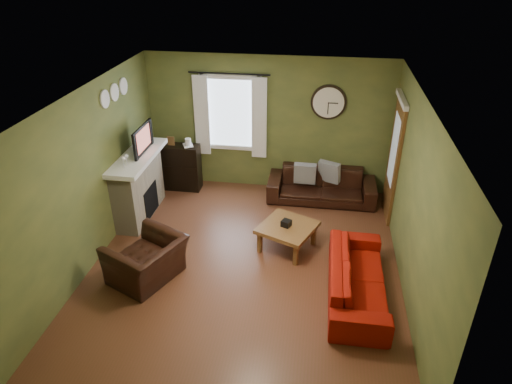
# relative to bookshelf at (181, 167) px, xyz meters

# --- Properties ---
(floor) EXTENTS (4.60, 5.20, 0.00)m
(floor) POSITION_rel_bookshelf_xyz_m (1.67, -2.24, -0.46)
(floor) COLOR brown
(floor) RESTS_ON ground
(ceiling) EXTENTS (4.60, 5.20, 0.00)m
(ceiling) POSITION_rel_bookshelf_xyz_m (1.67, -2.24, 2.14)
(ceiling) COLOR white
(ceiling) RESTS_ON ground
(wall_left) EXTENTS (0.00, 5.20, 2.60)m
(wall_left) POSITION_rel_bookshelf_xyz_m (-0.63, -2.24, 0.84)
(wall_left) COLOR #56612D
(wall_left) RESTS_ON ground
(wall_right) EXTENTS (0.00, 5.20, 2.60)m
(wall_right) POSITION_rel_bookshelf_xyz_m (3.97, -2.24, 0.84)
(wall_right) COLOR #56612D
(wall_right) RESTS_ON ground
(wall_back) EXTENTS (4.60, 0.00, 2.60)m
(wall_back) POSITION_rel_bookshelf_xyz_m (1.67, 0.36, 0.84)
(wall_back) COLOR #56612D
(wall_back) RESTS_ON ground
(wall_front) EXTENTS (4.60, 0.00, 2.60)m
(wall_front) POSITION_rel_bookshelf_xyz_m (1.67, -4.84, 0.84)
(wall_front) COLOR #56612D
(wall_front) RESTS_ON ground
(fireplace) EXTENTS (0.40, 1.40, 1.10)m
(fireplace) POSITION_rel_bookshelf_xyz_m (-0.43, -1.09, 0.09)
(fireplace) COLOR tan
(fireplace) RESTS_ON floor
(firebox) EXTENTS (0.04, 0.60, 0.55)m
(firebox) POSITION_rel_bookshelf_xyz_m (-0.24, -1.09, -0.16)
(firebox) COLOR black
(firebox) RESTS_ON fireplace
(mantel) EXTENTS (0.58, 1.60, 0.08)m
(mantel) POSITION_rel_bookshelf_xyz_m (-0.40, -1.09, 0.68)
(mantel) COLOR white
(mantel) RESTS_ON fireplace
(tv) EXTENTS (0.08, 0.60, 0.35)m
(tv) POSITION_rel_bookshelf_xyz_m (-0.38, -0.94, 0.90)
(tv) COLOR black
(tv) RESTS_ON mantel
(tv_screen) EXTENTS (0.02, 0.62, 0.36)m
(tv_screen) POSITION_rel_bookshelf_xyz_m (-0.30, -0.94, 0.95)
(tv_screen) COLOR #994C3F
(tv_screen) RESTS_ON mantel
(medallion_left) EXTENTS (0.28, 0.28, 0.03)m
(medallion_left) POSITION_rel_bookshelf_xyz_m (-0.61, -1.44, 1.79)
(medallion_left) COLOR white
(medallion_left) RESTS_ON wall_left
(medallion_mid) EXTENTS (0.28, 0.28, 0.03)m
(medallion_mid) POSITION_rel_bookshelf_xyz_m (-0.61, -1.09, 1.79)
(medallion_mid) COLOR white
(medallion_mid) RESTS_ON wall_left
(medallion_right) EXTENTS (0.28, 0.28, 0.03)m
(medallion_right) POSITION_rel_bookshelf_xyz_m (-0.61, -0.74, 1.79)
(medallion_right) COLOR white
(medallion_right) RESTS_ON wall_left
(window_pane) EXTENTS (1.00, 0.02, 1.30)m
(window_pane) POSITION_rel_bookshelf_xyz_m (0.97, 0.34, 1.04)
(window_pane) COLOR silver
(window_pane) RESTS_ON wall_back
(curtain_rod) EXTENTS (0.03, 0.03, 1.50)m
(curtain_rod) POSITION_rel_bookshelf_xyz_m (0.97, 0.24, 1.81)
(curtain_rod) COLOR black
(curtain_rod) RESTS_ON wall_back
(curtain_left) EXTENTS (0.28, 0.04, 1.55)m
(curtain_left) POSITION_rel_bookshelf_xyz_m (0.42, 0.24, 0.99)
(curtain_left) COLOR white
(curtain_left) RESTS_ON wall_back
(curtain_right) EXTENTS (0.28, 0.04, 1.55)m
(curtain_right) POSITION_rel_bookshelf_xyz_m (1.52, 0.24, 0.99)
(curtain_right) COLOR white
(curtain_right) RESTS_ON wall_back
(wall_clock) EXTENTS (0.64, 0.06, 0.64)m
(wall_clock) POSITION_rel_bookshelf_xyz_m (2.77, 0.31, 1.34)
(wall_clock) COLOR white
(wall_clock) RESTS_ON wall_back
(door) EXTENTS (0.05, 0.90, 2.10)m
(door) POSITION_rel_bookshelf_xyz_m (3.94, -0.39, 0.59)
(door) COLOR brown
(door) RESTS_ON floor
(bookshelf) EXTENTS (0.77, 0.33, 0.92)m
(bookshelf) POSITION_rel_bookshelf_xyz_m (0.00, 0.00, 0.00)
(bookshelf) COLOR black
(bookshelf) RESTS_ON floor
(book) EXTENTS (0.26, 0.29, 0.02)m
(book) POSITION_rel_bookshelf_xyz_m (0.10, -0.03, 0.50)
(book) COLOR brown
(book) RESTS_ON bookshelf
(sofa_brown) EXTENTS (2.01, 0.78, 0.59)m
(sofa_brown) POSITION_rel_bookshelf_xyz_m (2.76, -0.05, -0.17)
(sofa_brown) COLOR black
(sofa_brown) RESTS_ON floor
(pillow_left) EXTENTS (0.42, 0.28, 0.41)m
(pillow_left) POSITION_rel_bookshelf_xyz_m (2.89, 0.04, 0.09)
(pillow_left) COLOR gray
(pillow_left) RESTS_ON sofa_brown
(pillow_right) EXTENTS (0.41, 0.13, 0.41)m
(pillow_right) POSITION_rel_bookshelf_xyz_m (2.44, -0.10, 0.09)
(pillow_right) COLOR gray
(pillow_right) RESTS_ON sofa_brown
(sofa_red) EXTENTS (0.76, 1.95, 0.57)m
(sofa_red) POSITION_rel_bookshelf_xyz_m (3.31, -2.69, -0.17)
(sofa_red) COLOR #8E0F05
(sofa_red) RESTS_ON floor
(armchair) EXTENTS (1.20, 1.26, 0.64)m
(armchair) POSITION_rel_bookshelf_xyz_m (0.32, -2.77, -0.14)
(armchair) COLOR black
(armchair) RESTS_ON floor
(coffee_table) EXTENTS (1.04, 1.04, 0.42)m
(coffee_table) POSITION_rel_bookshelf_xyz_m (2.26, -1.73, -0.25)
(coffee_table) COLOR brown
(coffee_table) RESTS_ON floor
(tissue_box) EXTENTS (0.18, 0.18, 0.10)m
(tissue_box) POSITION_rel_bookshelf_xyz_m (2.24, -1.74, -0.06)
(tissue_box) COLOR black
(tissue_box) RESTS_ON coffee_table
(wine_glass_a) EXTENTS (0.07, 0.07, 0.20)m
(wine_glass_a) POSITION_rel_bookshelf_xyz_m (-0.38, -1.61, 0.82)
(wine_glass_a) COLOR white
(wine_glass_a) RESTS_ON mantel
(wine_glass_b) EXTENTS (0.07, 0.07, 0.19)m
(wine_glass_b) POSITION_rel_bookshelf_xyz_m (-0.38, -1.50, 0.82)
(wine_glass_b) COLOR white
(wine_glass_b) RESTS_ON mantel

